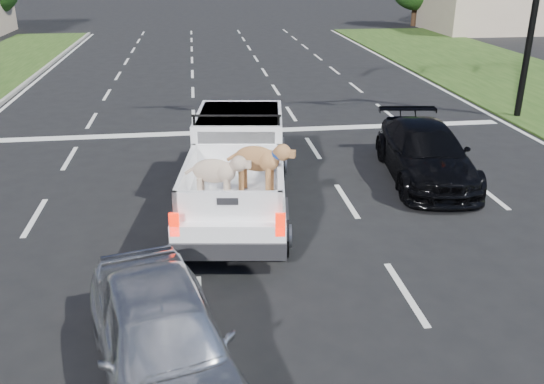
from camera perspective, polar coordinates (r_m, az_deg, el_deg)
The scene contains 6 objects.
ground at distance 9.74m, azimuth 3.22°, elevation -10.71°, with size 160.00×160.00×0.00m, color black.
road_markings at distance 15.58m, azimuth -1.21°, elevation 2.51°, with size 17.75×60.00×0.01m.
building_right at distance 48.30m, azimuth 22.70°, elevation 16.66°, with size 12.00×7.00×3.60m, color #B9A68D.
pickup_truck at distance 12.74m, azimuth -3.42°, elevation 2.63°, with size 2.80×5.97×2.15m.
silver_sedan at distance 7.82m, azimuth -10.78°, elevation -14.18°, with size 1.67×4.16×1.42m, color silver.
black_coupe at distance 15.08m, azimuth 14.95°, elevation 3.77°, with size 1.91×4.71×1.37m, color black.
Camera 1 is at (-1.61, -7.99, 5.33)m, focal length 38.00 mm.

